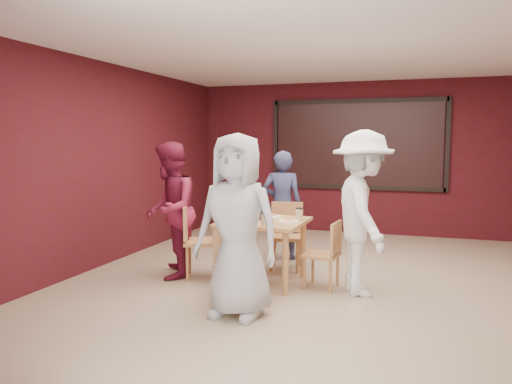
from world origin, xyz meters
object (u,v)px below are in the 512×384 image
(diner_left, at_px, (170,210))
(diner_front, at_px, (237,226))
(diner_back, at_px, (282,205))
(diner_right, at_px, (363,213))
(dining_table, at_px, (264,228))
(chair_left, at_px, (196,237))
(chair_right, at_px, (327,251))
(chair_front, at_px, (235,259))
(chair_back, at_px, (286,231))

(diner_left, bearing_deg, diner_front, 30.77)
(diner_back, distance_m, diner_right, 1.86)
(dining_table, distance_m, diner_left, 1.22)
(chair_left, bearing_deg, diner_back, 60.68)
(dining_table, xyz_separation_m, diner_left, (-1.20, -0.13, 0.18))
(chair_right, bearing_deg, diner_front, -119.79)
(diner_front, xyz_separation_m, diner_right, (1.08, 1.11, 0.02))
(chair_front, bearing_deg, diner_left, 147.61)
(dining_table, height_order, diner_back, diner_back)
(chair_front, bearing_deg, chair_right, 46.71)
(diner_front, relative_size, diner_back, 1.14)
(dining_table, bearing_deg, chair_left, -175.87)
(chair_back, xyz_separation_m, chair_right, (0.70, -0.76, -0.05))
(chair_front, xyz_separation_m, diner_left, (-1.16, 0.74, 0.37))
(dining_table, relative_size, chair_left, 1.07)
(chair_front, distance_m, chair_right, 1.19)
(chair_front, distance_m, chair_left, 1.15)
(diner_left, bearing_deg, diner_back, 121.70)
(chair_right, height_order, diner_front, diner_front)
(chair_front, distance_m, diner_front, 0.54)
(dining_table, xyz_separation_m, chair_front, (-0.04, -0.86, -0.19))
(dining_table, distance_m, chair_right, 0.80)
(chair_front, distance_m, diner_right, 1.52)
(dining_table, xyz_separation_m, chair_back, (0.07, 0.76, -0.17))
(diner_back, height_order, diner_right, diner_right)
(dining_table, relative_size, diner_back, 0.63)
(chair_back, distance_m, diner_front, 1.97)
(chair_front, bearing_deg, chair_back, 85.94)
(diner_left, height_order, diner_right, diner_right)
(chair_left, bearing_deg, chair_back, 41.06)
(diner_front, distance_m, diner_left, 1.67)
(dining_table, height_order, chair_left, chair_left)
(chair_right, height_order, diner_back, diner_back)
(dining_table, bearing_deg, diner_left, -174.04)
(dining_table, height_order, chair_back, dining_table)
(chair_front, xyz_separation_m, diner_front, (0.14, -0.31, 0.42))
(chair_left, relative_size, chair_right, 1.17)
(chair_front, height_order, diner_front, diner_front)
(chair_back, bearing_deg, diner_back, 111.77)
(chair_back, bearing_deg, diner_front, -89.18)
(chair_right, distance_m, diner_right, 0.63)
(chair_right, bearing_deg, chair_left, -177.73)
(dining_table, height_order, diner_left, diner_left)
(chair_right, bearing_deg, diner_right, -8.99)
(chair_left, xyz_separation_m, diner_left, (-0.33, -0.06, 0.33))
(diner_right, bearing_deg, chair_front, 101.91)
(chair_back, height_order, chair_right, chair_back)
(diner_front, xyz_separation_m, diner_back, (-0.23, 2.43, -0.11))
(diner_back, bearing_deg, chair_left, 48.51)
(chair_front, distance_m, chair_back, 1.63)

